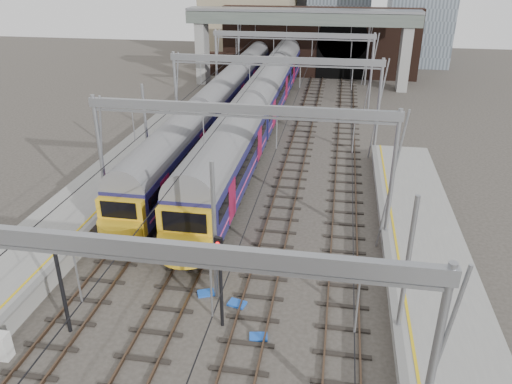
% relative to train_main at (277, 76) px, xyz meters
% --- Properties ---
extents(ground, '(160.00, 160.00, 0.00)m').
position_rel_train_main_xyz_m(ground, '(2.00, -39.31, -2.65)').
color(ground, '#38332D').
rests_on(ground, ground).
extents(platform_left, '(4.32, 55.00, 1.12)m').
position_rel_train_main_xyz_m(platform_left, '(-8.18, -36.81, -2.10)').
color(platform_left, gray).
rests_on(platform_left, ground).
extents(platform_right, '(4.32, 47.00, 1.12)m').
position_rel_train_main_xyz_m(platform_right, '(12.18, -40.81, -2.10)').
color(platform_right, gray).
rests_on(platform_right, ground).
extents(tracks, '(14.40, 80.00, 0.22)m').
position_rel_train_main_xyz_m(tracks, '(2.00, -24.31, -2.63)').
color(tracks, '#4C3828').
rests_on(tracks, ground).
extents(overhead_line, '(16.80, 80.00, 8.00)m').
position_rel_train_main_xyz_m(overhead_line, '(2.00, -17.83, 3.91)').
color(overhead_line, gray).
rests_on(overhead_line, ground).
extents(retaining_wall, '(28.00, 2.75, 9.00)m').
position_rel_train_main_xyz_m(retaining_wall, '(3.40, 12.62, 1.68)').
color(retaining_wall, black).
rests_on(retaining_wall, ground).
extents(overbridge, '(28.00, 3.00, 9.25)m').
position_rel_train_main_xyz_m(overbridge, '(2.00, 6.69, 4.61)').
color(overbridge, gray).
rests_on(overbridge, ground).
extents(train_main, '(3.07, 71.00, 5.20)m').
position_rel_train_main_xyz_m(train_main, '(0.00, 0.00, 0.00)').
color(train_main, black).
rests_on(train_main, ground).
extents(train_second, '(2.68, 62.02, 4.65)m').
position_rel_train_main_xyz_m(train_second, '(-4.00, -3.34, -0.24)').
color(train_second, black).
rests_on(train_second, ground).
extents(signal_near_left, '(0.40, 0.48, 5.16)m').
position_rel_train_main_xyz_m(signal_near_left, '(-3.74, -40.87, 0.58)').
color(signal_near_left, black).
rests_on(signal_near_left, ground).
extents(signal_near_centre, '(0.37, 0.46, 4.62)m').
position_rel_train_main_xyz_m(signal_near_centre, '(2.73, -39.38, 0.28)').
color(signal_near_centre, black).
rests_on(signal_near_centre, ground).
extents(relay_cabinet, '(0.61, 0.51, 1.21)m').
position_rel_train_main_xyz_m(relay_cabinet, '(-5.56, -42.73, -2.05)').
color(relay_cabinet, silver).
rests_on(relay_cabinet, ground).
extents(equip_cover_a, '(0.86, 0.67, 0.09)m').
position_rel_train_main_xyz_m(equip_cover_a, '(4.44, -39.84, -2.61)').
color(equip_cover_a, blue).
rests_on(equip_cover_a, ground).
extents(equip_cover_b, '(0.95, 0.83, 0.09)m').
position_rel_train_main_xyz_m(equip_cover_b, '(1.42, -37.23, -2.61)').
color(equip_cover_b, blue).
rests_on(equip_cover_b, ground).
extents(equip_cover_c, '(0.93, 0.75, 0.10)m').
position_rel_train_main_xyz_m(equip_cover_c, '(3.07, -37.77, -2.61)').
color(equip_cover_c, blue).
rests_on(equip_cover_c, ground).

